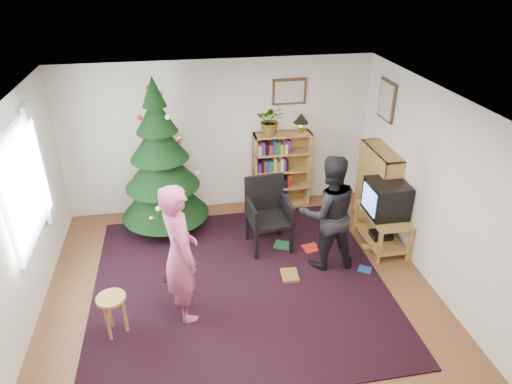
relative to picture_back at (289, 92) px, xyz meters
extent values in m
plane|color=brown|center=(-1.15, -2.48, -1.95)|extent=(5.00, 5.00, 0.00)
plane|color=white|center=(-1.15, -2.48, 0.55)|extent=(5.00, 5.00, 0.00)
cube|color=silver|center=(-1.15, 0.02, -0.70)|extent=(5.00, 0.02, 2.50)
cube|color=silver|center=(-3.65, -2.48, -0.70)|extent=(0.02, 5.00, 2.50)
cube|color=silver|center=(1.35, -2.48, -0.70)|extent=(0.02, 5.00, 2.50)
cube|color=black|center=(-1.15, -2.17, -1.94)|extent=(3.80, 3.60, 0.02)
cube|color=silver|center=(-3.62, -1.88, -0.45)|extent=(0.04, 1.20, 1.40)
cube|color=silver|center=(-3.58, -1.18, -0.45)|extent=(0.06, 0.35, 1.60)
cube|color=#4C3319|center=(0.00, 0.00, 0.00)|extent=(0.55, 0.03, 0.42)
cube|color=beige|center=(0.00, 0.00, 0.00)|extent=(0.47, 0.01, 0.34)
cube|color=#4C3319|center=(1.33, -0.73, 0.00)|extent=(0.03, 0.50, 0.60)
cube|color=beige|center=(1.33, -0.73, 0.00)|extent=(0.01, 0.42, 0.52)
cylinder|color=#3F2816|center=(-2.09, -0.59, -1.82)|extent=(0.13, 0.13, 0.26)
cone|color=black|center=(-2.09, -0.59, -1.31)|extent=(1.34, 1.34, 0.76)
cone|color=black|center=(-2.09, -0.59, -0.86)|extent=(1.13, 1.13, 0.67)
cone|color=black|center=(-2.09, -0.59, -0.44)|extent=(0.87, 0.87, 0.60)
cone|color=black|center=(-2.09, -0.59, -0.07)|extent=(0.61, 0.61, 0.52)
cone|color=black|center=(-2.09, -0.59, 0.27)|extent=(0.35, 0.35, 0.43)
cube|color=#B37C3F|center=(-0.12, -0.14, -1.30)|extent=(0.95, 0.30, 1.30)
cube|color=#B37C3F|center=(-0.12, -0.14, -0.66)|extent=(0.95, 0.30, 0.03)
cube|color=#B37C3F|center=(1.19, -1.07, -1.30)|extent=(0.30, 0.95, 1.30)
cube|color=#B37C3F|center=(1.19, -1.07, -0.66)|extent=(0.30, 0.95, 0.03)
cube|color=#B37C3F|center=(1.07, -1.64, -1.42)|extent=(0.52, 0.93, 0.04)
cube|color=#B37C3F|center=(0.84, -2.08, -1.69)|extent=(0.05, 0.05, 0.51)
cube|color=#B37C3F|center=(1.30, -2.08, -1.69)|extent=(0.05, 0.05, 0.51)
cube|color=#B37C3F|center=(0.84, -1.21, -1.69)|extent=(0.05, 0.05, 0.51)
cube|color=#B37C3F|center=(1.30, -1.21, -1.69)|extent=(0.05, 0.05, 0.51)
cube|color=#B37C3F|center=(1.07, -1.64, -1.83)|extent=(0.48, 0.89, 0.03)
cube|color=black|center=(1.07, -1.64, -1.77)|extent=(0.30, 0.25, 0.08)
cube|color=black|center=(1.07, -1.64, -1.15)|extent=(0.52, 0.57, 0.50)
cube|color=#568AEA|center=(0.81, -1.64, -1.15)|extent=(0.01, 0.44, 0.36)
cube|color=black|center=(-0.60, -1.40, -1.47)|extent=(0.63, 0.63, 0.05)
cube|color=black|center=(-0.60, -1.14, -1.17)|extent=(0.59, 0.10, 0.58)
cube|color=black|center=(-0.86, -1.67, -1.71)|extent=(0.05, 0.05, 0.48)
cube|color=black|center=(-0.33, -1.67, -1.71)|extent=(0.05, 0.05, 0.48)
cube|color=black|center=(-0.86, -1.14, -1.71)|extent=(0.05, 0.05, 0.48)
cube|color=black|center=(-0.33, -1.14, -1.71)|extent=(0.05, 0.05, 0.48)
cylinder|color=#B37C3F|center=(-2.68, -2.81, -1.43)|extent=(0.33, 0.33, 0.04)
cylinder|color=#B37C3F|center=(-2.56, -2.81, -1.70)|extent=(0.04, 0.04, 0.51)
cylinder|color=#B37C3F|center=(-2.74, -2.71, -1.70)|extent=(0.04, 0.04, 0.51)
cylinder|color=#B37C3F|center=(-2.74, -2.91, -1.70)|extent=(0.04, 0.04, 0.51)
imported|color=#AD456F|center=(-1.88, -2.60, -1.07)|extent=(0.60, 0.74, 1.76)
imported|color=black|center=(0.10, -1.95, -1.12)|extent=(0.81, 0.63, 1.66)
imported|color=gray|center=(-0.32, -0.14, -0.41)|extent=(0.52, 0.48, 0.48)
cylinder|color=#A57F33|center=(0.18, -0.14, -0.60)|extent=(0.10, 0.10, 0.10)
sphere|color=#FFD88C|center=(0.18, -0.14, -0.49)|extent=(0.10, 0.10, 0.10)
cone|color=black|center=(0.18, -0.14, -0.41)|extent=(0.24, 0.24, 0.16)
cube|color=#A51E19|center=(0.00, -1.60, -1.91)|extent=(0.20, 0.20, 0.08)
cube|color=navy|center=(0.60, -2.22, -1.91)|extent=(0.20, 0.20, 0.08)
cube|color=#1E592D|center=(-0.39, -1.45, -1.91)|extent=(0.20, 0.20, 0.08)
cube|color=gold|center=(0.84, -1.69, -1.91)|extent=(0.20, 0.20, 0.08)
cube|color=brown|center=(-0.46, -2.17, -1.91)|extent=(0.20, 0.20, 0.08)
camera|label=1|loc=(-1.78, -6.94, 1.99)|focal=32.00mm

